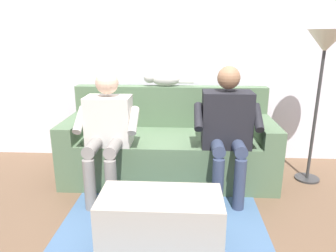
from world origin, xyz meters
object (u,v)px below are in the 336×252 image
Objects in this scene: coffee_table at (161,219)px; remote_white at (145,195)px; person_left_seated at (227,124)px; cat_on_backrest at (162,78)px; person_right_seated at (107,126)px; floor_lamp at (324,52)px; couch at (169,147)px.

coffee_table is 0.22m from remote_white.
cat_on_backrest is at bearing -47.52° from person_left_seated.
person_right_seated is 0.76× the size of floor_lamp.
cat_on_backrest is at bearing -121.48° from person_right_seated.
cat_on_backrest is (0.09, -0.30, 0.67)m from couch.
floor_lamp reaches higher than person_left_seated.
person_left_seated is at bearing 109.30° from remote_white.
couch is 0.74m from cat_on_backrest.
person_left_seated reaches higher than coffee_table.
couch is 1.17m from remote_white.
couch reaches higher than coffee_table.
cat_on_backrest reaches higher than remote_white.
cat_on_backrest is (0.09, -1.44, 0.80)m from coffee_table.
person_left_seated is 1.07m from person_right_seated.
couch is at bearing -90.00° from coffee_table.
couch is at bearing -2.32° from floor_lamp.
couch is 2.42× the size of coffee_table.
floor_lamp is at bearing -142.88° from coffee_table.
person_right_seated is at bearing 10.37° from floor_lamp.
cat_on_backrest is (0.63, -0.69, 0.31)m from person_left_seated.
person_left_seated is at bearing -125.36° from coffee_table.
person_left_seated is 0.98m from cat_on_backrest.
couch is 1.14m from coffee_table.
person_left_seated is at bearing -178.31° from person_right_seated.
person_left_seated reaches higher than couch.
person_right_seated is at bearing 1.69° from person_left_seated.
floor_lamp reaches higher than remote_white.
floor_lamp reaches higher than couch.
floor_lamp is at bearing -169.63° from person_right_seated.
cat_on_backrest is at bearing -72.59° from couch.
remote_white is at bearing 50.48° from person_left_seated.
person_right_seated is 2.07× the size of cat_on_backrest.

